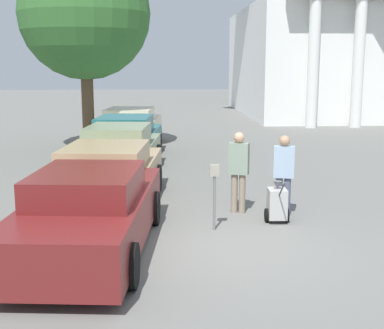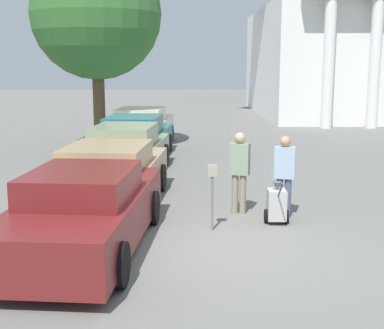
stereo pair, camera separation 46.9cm
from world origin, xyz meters
The scene contains 12 objects.
ground_plane centered at (0.00, 0.00, 0.00)m, with size 120.00×120.00×0.00m, color slate.
parked_car_maroon centered at (-2.23, -0.02, 0.67)m, with size 2.33×5.12×1.43m.
parked_car_tan centered at (-2.23, 2.80, 0.67)m, with size 2.40×5.23×1.42m.
parked_car_sage centered at (-2.23, 6.15, 0.68)m, with size 2.32×5.19×1.47m.
parked_car_teal centered at (-2.23, 8.87, 0.68)m, with size 2.39×5.40×1.46m.
parked_car_cream centered at (-2.23, 11.71, 0.71)m, with size 2.39×5.08×1.50m.
parking_meter centered at (-0.03, 1.05, 0.89)m, with size 0.18×0.09×1.27m.
person_worker centered at (0.59, 2.24, 0.99)m, with size 0.47×0.34×1.74m.
person_supervisor centered at (1.49, 1.94, 0.97)m, with size 0.46×0.31×1.70m.
equipment_cart centered at (1.27, 1.50, 0.39)m, with size 0.48×0.99×1.00m.
church centered at (9.87, 25.26, 5.96)m, with size 11.59×15.91×24.88m.
shade_tree centered at (-3.74, 11.06, 4.90)m, with size 4.69×4.69×7.26m.
Camera 2 is at (-0.53, -8.80, 3.13)m, focal length 50.00 mm.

